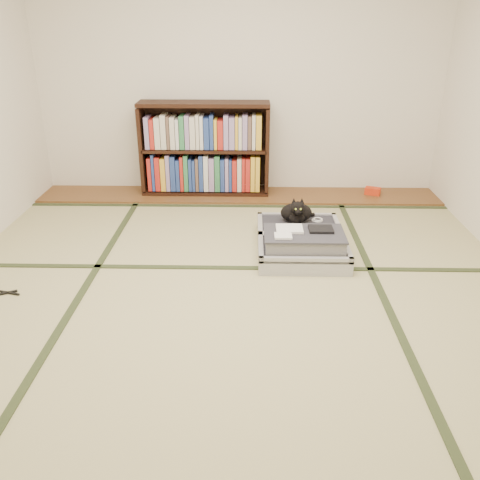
{
  "coord_description": "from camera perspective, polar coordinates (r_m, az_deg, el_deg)",
  "views": [
    {
      "loc": [
        0.12,
        -2.9,
        1.71
      ],
      "look_at": [
        0.05,
        0.35,
        0.25
      ],
      "focal_mm": 38.0,
      "sensor_mm": 36.0,
      "label": 1
    }
  ],
  "objects": [
    {
      "name": "wood_strip",
      "position": [
        5.19,
        -0.14,
        5.05
      ],
      "size": [
        4.0,
        0.5,
        0.02
      ],
      "primitive_type": "cube",
      "color": "brown",
      "rests_on": "ground"
    },
    {
      "name": "cable_coil",
      "position": [
        4.27,
        8.7,
        2.25
      ],
      "size": [
        0.09,
        0.09,
        0.02
      ],
      "color": "white",
      "rests_on": "suitcase"
    },
    {
      "name": "room_shell",
      "position": [
        2.92,
        -1.2,
        19.28
      ],
      "size": [
        4.5,
        4.5,
        4.5
      ],
      "color": "white",
      "rests_on": "ground"
    },
    {
      "name": "cat",
      "position": [
        4.18,
        6.38,
        3.09
      ],
      "size": [
        0.3,
        0.3,
        0.24
      ],
      "color": "black",
      "rests_on": "suitcase"
    },
    {
      "name": "floor",
      "position": [
        3.37,
        -0.99,
        -6.32
      ],
      "size": [
        4.5,
        4.5,
        0.0
      ],
      "primitive_type": "plane",
      "color": "#C6BF84",
      "rests_on": "ground"
    },
    {
      "name": "bookcase",
      "position": [
        5.15,
        -3.96,
        9.97
      ],
      "size": [
        1.27,
        0.29,
        0.92
      ],
      "color": "black",
      "rests_on": "wood_strip"
    },
    {
      "name": "red_item",
      "position": [
        5.35,
        14.67,
        5.34
      ],
      "size": [
        0.17,
        0.14,
        0.07
      ],
      "primitive_type": "cube",
      "rotation": [
        0.0,
        0.0,
        -0.38
      ],
      "color": "red",
      "rests_on": "wood_strip"
    },
    {
      "name": "tatami_borders",
      "position": [
        3.8,
        -0.7,
        -2.49
      ],
      "size": [
        4.0,
        4.5,
        0.01
      ],
      "color": "#2D381E",
      "rests_on": "ground"
    },
    {
      "name": "suitcase",
      "position": [
        3.96,
        6.89,
        -0.14
      ],
      "size": [
        0.67,
        0.89,
        0.26
      ],
      "color": "#B2B1B7",
      "rests_on": "floor"
    }
  ]
}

